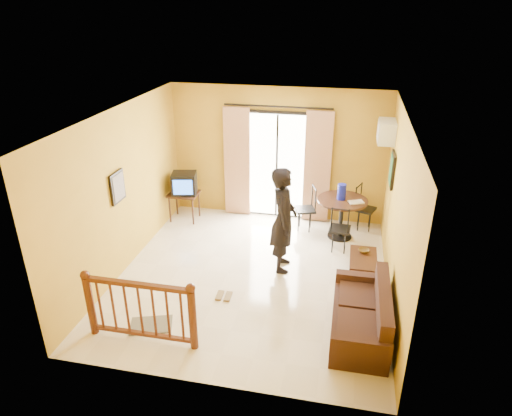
% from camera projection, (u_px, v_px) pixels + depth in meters
% --- Properties ---
extents(ground, '(5.00, 5.00, 0.00)m').
position_uv_depth(ground, '(252.00, 276.00, 7.89)').
color(ground, beige).
rests_on(ground, ground).
extents(room_shell, '(5.00, 5.00, 5.00)m').
position_uv_depth(room_shell, '(252.00, 184.00, 7.18)').
color(room_shell, white).
rests_on(room_shell, ground).
extents(balcony_door, '(2.25, 0.14, 2.46)m').
position_uv_depth(balcony_door, '(277.00, 165.00, 9.55)').
color(balcony_door, black).
rests_on(balcony_door, ground).
extents(tv_table, '(0.61, 0.51, 0.61)m').
position_uv_depth(tv_table, '(184.00, 196.00, 9.69)').
color(tv_table, black).
rests_on(tv_table, ground).
extents(television, '(0.58, 0.54, 0.45)m').
position_uv_depth(television, '(184.00, 183.00, 9.56)').
color(television, black).
rests_on(television, tv_table).
extents(picture_left, '(0.05, 0.42, 0.52)m').
position_uv_depth(picture_left, '(118.00, 187.00, 7.48)').
color(picture_left, black).
rests_on(picture_left, room_shell).
extents(dining_table, '(0.98, 0.98, 0.82)m').
position_uv_depth(dining_table, '(342.00, 207.00, 8.91)').
color(dining_table, black).
rests_on(dining_table, ground).
extents(water_jug, '(0.17, 0.17, 0.31)m').
position_uv_depth(water_jug, '(342.00, 192.00, 8.79)').
color(water_jug, '#1219A9').
rests_on(water_jug, dining_table).
extents(serving_tray, '(0.33, 0.27, 0.02)m').
position_uv_depth(serving_tray, '(356.00, 202.00, 8.70)').
color(serving_tray, beige).
rests_on(serving_tray, dining_table).
extents(dining_chairs, '(1.71, 1.47, 0.95)m').
position_uv_depth(dining_chairs, '(335.00, 236.00, 9.22)').
color(dining_chairs, black).
rests_on(dining_chairs, ground).
extents(air_conditioner, '(0.31, 0.60, 0.40)m').
position_uv_depth(air_conditioner, '(386.00, 132.00, 8.33)').
color(air_conditioner, white).
rests_on(air_conditioner, room_shell).
extents(botanical_print, '(0.05, 0.50, 0.60)m').
position_uv_depth(botanical_print, '(392.00, 170.00, 7.94)').
color(botanical_print, black).
rests_on(botanical_print, room_shell).
extents(coffee_table, '(0.45, 0.82, 0.36)m').
position_uv_depth(coffee_table, '(363.00, 264.00, 7.79)').
color(coffee_table, black).
rests_on(coffee_table, ground).
extents(bowl, '(0.24, 0.24, 0.06)m').
position_uv_depth(bowl, '(364.00, 251.00, 7.89)').
color(bowl, brown).
rests_on(bowl, coffee_table).
extents(sofa, '(0.77, 1.64, 0.79)m').
position_uv_depth(sofa, '(364.00, 318.00, 6.38)').
color(sofa, '#311A13').
rests_on(sofa, ground).
extents(standing_person, '(0.53, 0.73, 1.87)m').
position_uv_depth(standing_person, '(283.00, 220.00, 7.75)').
color(standing_person, black).
rests_on(standing_person, ground).
extents(stair_balustrade, '(1.63, 0.13, 1.04)m').
position_uv_depth(stair_balustrade, '(140.00, 307.00, 6.18)').
color(stair_balustrade, '#471E0F').
rests_on(stair_balustrade, ground).
extents(doormat, '(0.69, 0.57, 0.02)m').
position_uv_depth(doormat, '(151.00, 325.00, 6.68)').
color(doormat, '#5D594A').
rests_on(doormat, ground).
extents(sandals, '(0.25, 0.25, 0.03)m').
position_uv_depth(sandals, '(224.00, 296.00, 7.32)').
color(sandals, brown).
rests_on(sandals, ground).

